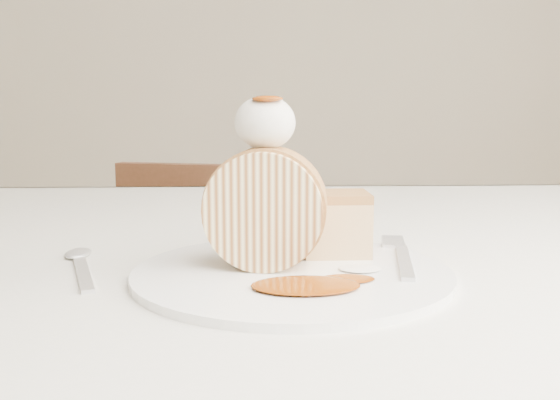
{
  "coord_description": "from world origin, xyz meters",
  "views": [
    {
      "loc": [
        -0.07,
        -0.52,
        0.9
      ],
      "look_at": [
        -0.05,
        0.02,
        0.82
      ],
      "focal_mm": 40.0,
      "sensor_mm": 36.0,
      "label": 1
    }
  ],
  "objects": [
    {
      "name": "fork",
      "position": [
        0.06,
        0.03,
        0.76
      ],
      "size": [
        0.05,
        0.17,
        0.0
      ],
      "primitive_type": "cube",
      "rotation": [
        0.0,
        0.0,
        -0.18
      ],
      "color": "silver",
      "rests_on": "plate"
    },
    {
      "name": "whipped_cream",
      "position": [
        -0.06,
        0.03,
        0.88
      ],
      "size": [
        0.05,
        0.05,
        0.05
      ],
      "primitive_type": "ellipsoid",
      "color": "white",
      "rests_on": "roulade_slice"
    },
    {
      "name": "roulade_slice",
      "position": [
        -0.06,
        0.03,
        0.81
      ],
      "size": [
        0.11,
        0.07,
        0.1
      ],
      "primitive_type": "cylinder",
      "rotation": [
        1.57,
        0.0,
        -0.14
      ],
      "color": "#FFEFB1",
      "rests_on": "plate"
    },
    {
      "name": "cake_chunk",
      "position": [
        0.01,
        0.07,
        0.78
      ],
      "size": [
        0.06,
        0.06,
        0.05
      ],
      "primitive_type": "cube",
      "rotation": [
        0.0,
        0.0,
        0.0
      ],
      "color": "#BB7A46",
      "rests_on": "plate"
    },
    {
      "name": "caramel_drizzle",
      "position": [
        -0.06,
        0.02,
        0.91
      ],
      "size": [
        0.03,
        0.02,
        0.01
      ],
      "primitive_type": "ellipsoid",
      "color": "#7C3105",
      "rests_on": "whipped_cream"
    },
    {
      "name": "chair_far",
      "position": [
        -0.18,
        0.93,
        0.44
      ],
      "size": [
        0.45,
        0.45,
        0.77
      ],
      "rotation": [
        0.0,
        0.0,
        2.87
      ],
      "color": "brown",
      "rests_on": "ground"
    },
    {
      "name": "caramel_pool",
      "position": [
        -0.03,
        -0.05,
        0.76
      ],
      "size": [
        0.09,
        0.06,
        0.0
      ],
      "primitive_type": null,
      "rotation": [
        0.0,
        0.0,
        0.0
      ],
      "color": "#7C3105",
      "rests_on": "plate"
    },
    {
      "name": "spoon",
      "position": [
        -0.23,
        0.02,
        0.75
      ],
      "size": [
        0.07,
        0.14,
        0.0
      ],
      "primitive_type": "cube",
      "rotation": [
        0.0,
        0.0,
        0.33
      ],
      "color": "silver",
      "rests_on": "table"
    },
    {
      "name": "table",
      "position": [
        0.0,
        0.2,
        0.66
      ],
      "size": [
        1.4,
        0.9,
        0.75
      ],
      "color": "silver",
      "rests_on": "ground"
    },
    {
      "name": "plate",
      "position": [
        -0.04,
        0.01,
        0.75
      ],
      "size": [
        0.28,
        0.28,
        0.01
      ],
      "primitive_type": "cylinder",
      "rotation": [
        0.0,
        0.0,
        0.0
      ],
      "color": "white",
      "rests_on": "table"
    }
  ]
}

